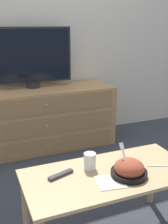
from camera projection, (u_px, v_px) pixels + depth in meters
name	position (u px, v px, depth m)	size (l,w,h in m)	color
ground_plane	(36.00, 137.00, 3.31)	(12.00, 12.00, 0.00)	#383D47
wall_back	(29.00, 22.00, 2.94)	(12.00, 0.05, 2.60)	silver
dresser	(41.00, 119.00, 2.97)	(1.55, 0.51, 0.64)	tan
tv	(31.00, 57.00, 2.85)	(0.84, 0.14, 0.61)	#232328
coffee_table	(109.00, 183.00, 1.66)	(1.01, 0.49, 0.46)	tan
takeout_bowl	(129.00, 169.00, 1.60)	(0.21, 0.21, 0.18)	black
drink_cup	(90.00, 162.00, 1.67)	(0.07, 0.07, 0.10)	beige
napkin	(110.00, 182.00, 1.55)	(0.17, 0.17, 0.00)	silver
knife	(161.00, 166.00, 1.72)	(0.17, 0.08, 0.01)	white
remote_control	(61.00, 175.00, 1.60)	(0.16, 0.08, 0.02)	#38383D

